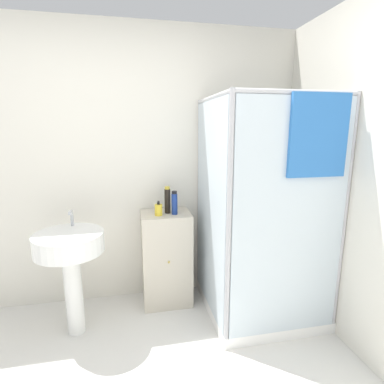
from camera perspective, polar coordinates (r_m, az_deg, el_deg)
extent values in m
cube|color=silver|center=(2.81, -14.10, 4.37)|extent=(6.40, 0.06, 2.50)
cube|color=white|center=(2.98, 12.32, -19.90)|extent=(0.93, 0.93, 0.09)
cylinder|color=#B2B2B7|center=(3.21, 17.13, -0.72)|extent=(0.04, 0.04, 1.86)
cylinder|color=#B2B2B7|center=(2.89, 1.43, -1.55)|extent=(0.04, 0.04, 1.86)
cylinder|color=#B2B2B7|center=(2.49, 26.93, -5.17)|extent=(0.04, 0.04, 1.86)
cylinder|color=#B2B2B7|center=(2.07, 7.02, -7.28)|extent=(0.04, 0.04, 1.86)
cylinder|color=#B2B2B7|center=(2.15, 19.58, 17.48)|extent=(0.89, 0.04, 0.04)
cylinder|color=#B2B2B7|center=(2.95, 10.34, 16.34)|extent=(0.89, 0.04, 0.04)
cylinder|color=#B2B2B7|center=(2.39, 4.07, 17.53)|extent=(0.04, 0.89, 0.04)
cylinder|color=#B2B2B7|center=(2.76, 22.91, 15.91)|extent=(0.04, 0.89, 0.04)
cube|color=silver|center=(2.23, 18.12, -5.65)|extent=(0.86, 0.01, 1.73)
cube|color=silver|center=(2.47, 3.49, -3.36)|extent=(0.01, 0.86, 1.73)
cylinder|color=#B7BABF|center=(3.09, 14.02, -3.73)|extent=(0.02, 0.02, 1.39)
cylinder|color=#B7BABF|center=(2.94, 15.17, 9.58)|extent=(0.07, 0.07, 0.04)
cube|color=#2D6BB7|center=(2.19, 22.99, 9.84)|extent=(0.42, 0.03, 0.55)
cube|color=beige|center=(2.85, -4.89, -12.39)|extent=(0.44, 0.35, 0.87)
sphere|color=gold|center=(2.66, -4.42, -13.20)|extent=(0.02, 0.02, 0.02)
cylinder|color=white|center=(2.65, -21.59, -17.40)|extent=(0.14, 0.14, 0.69)
cylinder|color=white|center=(2.48, -22.35, -8.91)|extent=(0.52, 0.52, 0.15)
cylinder|color=#B7BABF|center=(2.60, -21.89, -4.62)|extent=(0.02, 0.02, 0.13)
cube|color=#B7BABF|center=(2.55, -22.12, -3.66)|extent=(0.02, 0.07, 0.02)
cylinder|color=yellow|center=(2.62, -6.40, -3.40)|extent=(0.07, 0.07, 0.10)
cylinder|color=black|center=(2.60, -6.43, -2.15)|extent=(0.02, 0.02, 0.02)
cube|color=black|center=(2.58, -6.40, -1.90)|extent=(0.02, 0.04, 0.01)
cylinder|color=black|center=(2.67, -4.70, -1.74)|extent=(0.05, 0.05, 0.22)
cylinder|color=gold|center=(2.64, -4.74, 0.80)|extent=(0.04, 0.04, 0.02)
cylinder|color=navy|center=(2.63, -3.36, -2.30)|extent=(0.05, 0.05, 0.18)
cylinder|color=black|center=(2.60, -3.39, -0.08)|extent=(0.04, 0.04, 0.02)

